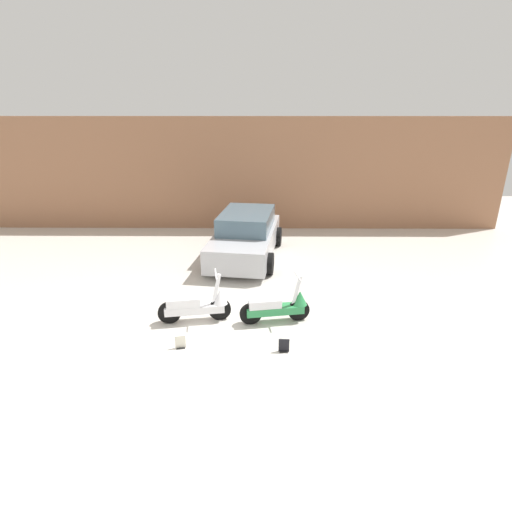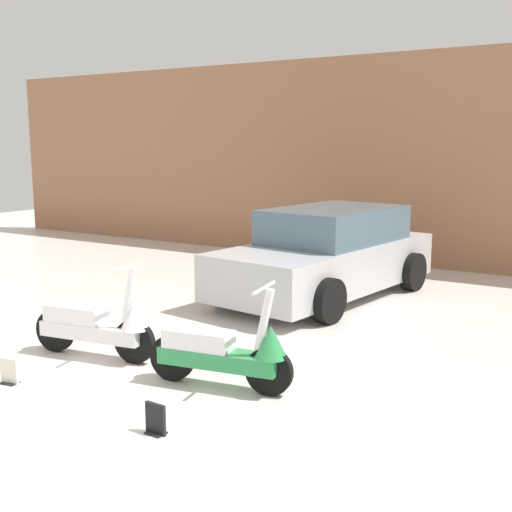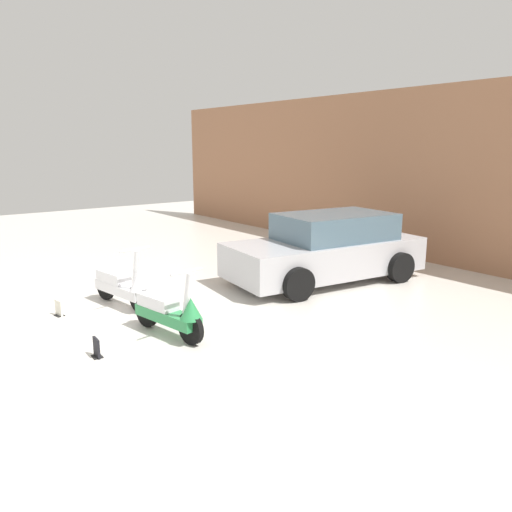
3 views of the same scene
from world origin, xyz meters
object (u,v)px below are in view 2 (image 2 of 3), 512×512
Objects in this scene: scooter_front_left at (98,324)px; placard_near_right_scooter at (156,420)px; placard_near_left_scooter at (9,372)px; scooter_front_right at (225,351)px; car_rear_left at (327,254)px.

scooter_front_left reaches higher than placard_near_right_scooter.
placard_near_right_scooter is (1.95, -0.10, 0.00)m from placard_near_left_scooter.
scooter_front_right is 2.15m from placard_near_left_scooter.
car_rear_left is 5.20m from placard_near_right_scooter.
placard_near_left_scooter is at bearing 176.98° from placard_near_right_scooter.
scooter_front_right is 5.71× the size of placard_near_left_scooter.
scooter_front_left reaches higher than scooter_front_right.
scooter_front_left is 1.03× the size of scooter_front_right.
placard_near_left_scooter and placard_near_right_scooter have the same top height.
scooter_front_left is at bearing -4.72° from car_rear_left.
scooter_front_right is at bearing -9.62° from scooter_front_left.
scooter_front_right is at bearing 93.41° from placard_near_right_scooter.
car_rear_left is at bearing 77.85° from placard_near_left_scooter.
scooter_front_right reaches higher than placard_near_right_scooter.
scooter_front_right is (1.69, -0.02, -0.01)m from scooter_front_left.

